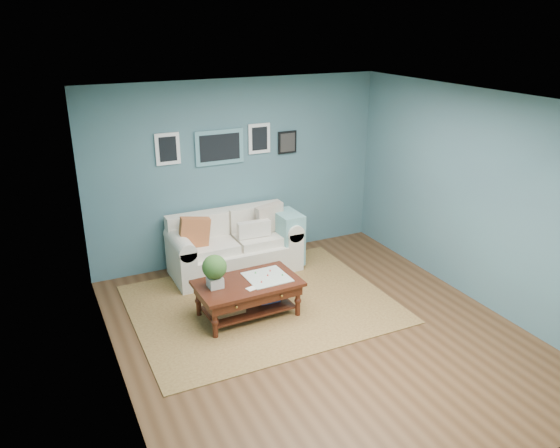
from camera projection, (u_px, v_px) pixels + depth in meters
room_shell at (319, 224)px, 6.01m from camera, size 5.00×5.02×2.70m
area_rug at (261, 304)px, 7.08m from camera, size 3.23×2.58×0.01m
loveseat at (239, 245)px, 7.93m from camera, size 1.88×0.85×0.97m
coffee_table at (243, 289)px, 6.65m from camera, size 1.28×0.77×0.88m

